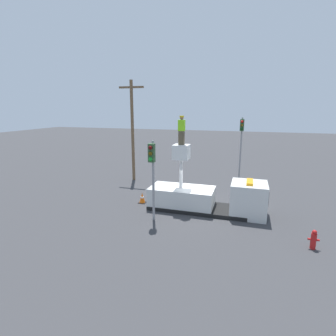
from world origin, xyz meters
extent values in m
plane|color=#38383A|center=(0.00, 0.00, 0.00)|extent=(120.00, 120.00, 0.00)
cube|color=black|center=(0.00, 0.00, 0.12)|extent=(6.09, 2.14, 0.24)
cube|color=silver|center=(-1.02, 0.00, 0.68)|extent=(4.04, 2.08, 1.37)
cube|color=silver|center=(3.04, 0.00, 1.01)|extent=(2.05, 2.08, 2.01)
cube|color=black|center=(4.08, 0.00, 1.41)|extent=(0.03, 1.77, 0.81)
cube|color=orange|center=(3.04, 0.00, 2.08)|extent=(0.36, 1.25, 0.14)
cylinder|color=silver|center=(-1.09, 0.00, 2.33)|extent=(0.22, 0.22, 1.93)
cube|color=white|center=(-1.09, 0.00, 3.65)|extent=(0.96, 0.96, 0.90)
cube|color=brown|center=(-1.09, 0.00, 4.52)|extent=(0.34, 0.26, 0.84)
cube|color=#8CEA1E|center=(-1.09, 0.00, 5.27)|extent=(0.40, 0.26, 0.66)
sphere|color=#9E704C|center=(-1.09, 0.00, 5.71)|extent=(0.23, 0.23, 0.23)
cylinder|color=yellow|center=(-1.09, 0.00, 5.80)|extent=(0.26, 0.26, 0.09)
cylinder|color=gray|center=(-2.12, -2.23, 2.29)|extent=(0.14, 0.14, 4.58)
cube|color=#2D512D|center=(-2.12, -2.44, 3.93)|extent=(0.34, 0.28, 1.00)
sphere|color=#490707|center=(-2.12, -2.62, 4.24)|extent=(0.22, 0.22, 0.22)
sphere|color=#503C07|center=(-2.12, -2.62, 3.93)|extent=(0.22, 0.22, 0.22)
sphere|color=green|center=(-2.12, -2.62, 3.62)|extent=(0.22, 0.22, 0.22)
cylinder|color=gray|center=(2.19, 8.35, 2.75)|extent=(0.14, 0.14, 5.51)
cube|color=#2D512D|center=(2.19, 8.14, 4.86)|extent=(0.34, 0.28, 1.00)
sphere|color=red|center=(2.19, 7.95, 5.17)|extent=(0.22, 0.22, 0.22)
sphere|color=#503C07|center=(2.19, 7.95, 4.86)|extent=(0.22, 0.22, 0.22)
sphere|color=#083710|center=(2.19, 7.95, 4.55)|extent=(0.22, 0.22, 0.22)
cylinder|color=red|center=(5.94, -3.12, 0.38)|extent=(0.24, 0.24, 0.76)
sphere|color=red|center=(5.94, -3.12, 0.82)|extent=(0.21, 0.21, 0.21)
cylinder|color=red|center=(5.76, -3.12, 0.45)|extent=(0.12, 0.10, 0.10)
cylinder|color=red|center=(6.13, -3.12, 0.45)|extent=(0.12, 0.10, 0.10)
cube|color=black|center=(-3.82, 0.10, 0.01)|extent=(0.49, 0.49, 0.03)
cone|color=orange|center=(-3.82, 0.10, 0.36)|extent=(0.41, 0.41, 0.73)
cylinder|color=white|center=(-3.82, 0.10, 0.40)|extent=(0.21, 0.21, 0.10)
cylinder|color=brown|center=(-6.83, 5.38, 4.29)|extent=(0.26, 0.26, 8.58)
cube|color=brown|center=(-6.83, 5.38, 7.98)|extent=(2.20, 0.16, 0.16)
camera|label=1|loc=(2.83, -15.45, 6.29)|focal=28.00mm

